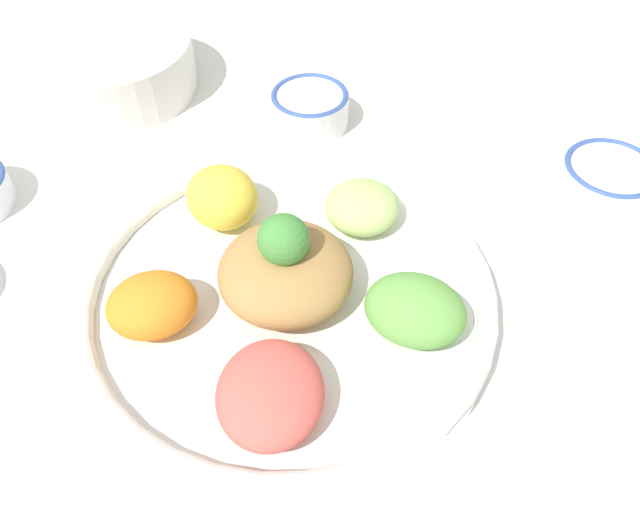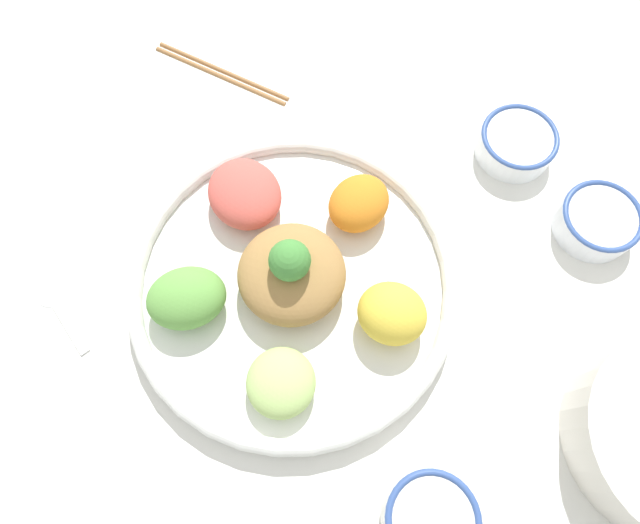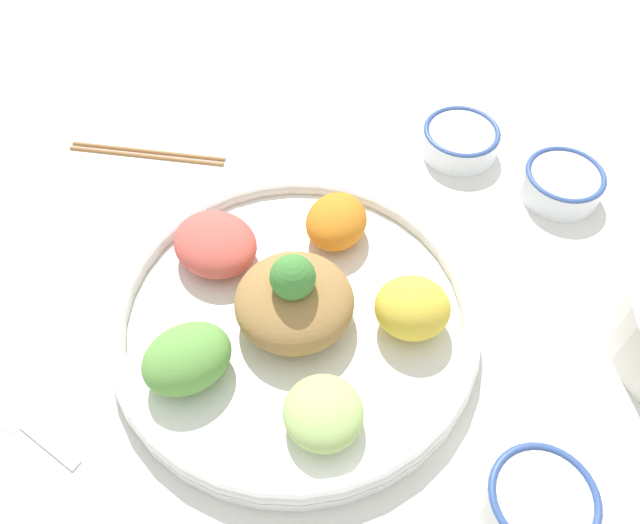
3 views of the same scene
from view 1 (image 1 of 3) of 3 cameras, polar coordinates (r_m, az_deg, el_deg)
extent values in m
plane|color=white|center=(0.63, -3.04, -4.41)|extent=(2.40, 2.40, 0.00)
cylinder|color=white|center=(0.63, -3.02, -3.38)|extent=(0.41, 0.41, 0.02)
torus|color=white|center=(0.61, -3.08, -2.51)|extent=(0.41, 0.41, 0.02)
ellipsoid|color=#E55B51|center=(0.53, -4.11, -11.93)|extent=(0.11, 0.09, 0.05)
ellipsoid|color=#6BAD4C|center=(0.58, 8.67, -4.35)|extent=(0.10, 0.11, 0.06)
ellipsoid|color=#B7DB7A|center=(0.67, 3.85, 5.04)|extent=(0.11, 0.11, 0.04)
ellipsoid|color=yellow|center=(0.67, -8.94, 5.87)|extent=(0.11, 0.11, 0.06)
ellipsoid|color=orange|center=(0.60, -15.09, -3.81)|extent=(0.10, 0.10, 0.05)
ellipsoid|color=#AD7F47|center=(0.59, -3.18, -0.94)|extent=(0.13, 0.13, 0.06)
sphere|color=#478E3D|center=(0.56, -3.37, 2.07)|extent=(0.05, 0.05, 0.05)
cylinder|color=white|center=(0.81, 24.80, 6.86)|extent=(0.11, 0.11, 0.04)
torus|color=#38569E|center=(0.80, 25.19, 7.76)|extent=(0.11, 0.11, 0.01)
cylinder|color=maroon|center=(0.80, 25.12, 7.61)|extent=(0.09, 0.09, 0.00)
cylinder|color=white|center=(0.84, -0.71, 13.73)|extent=(0.10, 0.10, 0.04)
torus|color=#38569E|center=(0.83, -0.72, 14.94)|extent=(0.10, 0.10, 0.01)
cylinder|color=maroon|center=(0.83, -0.72, 14.78)|extent=(0.08, 0.08, 0.00)
cylinder|color=silver|center=(0.95, -18.47, 16.60)|extent=(0.23, 0.23, 0.07)
ellipsoid|color=#B27F47|center=(0.93, -18.83, 17.82)|extent=(0.19, 0.19, 0.03)
cube|color=white|center=(0.62, 22.15, -11.33)|extent=(0.08, 0.02, 0.01)
ellipsoid|color=white|center=(0.59, 23.95, -16.08)|extent=(0.05, 0.04, 0.01)
camera|label=2|loc=(0.60, 11.25, 62.39)|focal=30.00mm
camera|label=3|loc=(0.69, 35.48, 53.00)|focal=35.00mm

